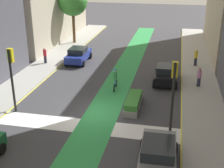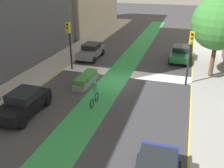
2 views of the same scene
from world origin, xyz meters
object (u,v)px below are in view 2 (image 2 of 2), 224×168
at_px(median_planter, 86,79).
at_px(traffic_signal_near_right, 69,37).
at_px(car_grey_right_near, 91,51).
at_px(cyclist_in_lane, 94,91).
at_px(car_green_left_near, 180,53).
at_px(traffic_signal_near_left, 190,49).
at_px(street_tree_near, 219,23).
at_px(car_black_right_far, 24,103).

bearing_deg(median_planter, traffic_signal_near_right, -45.98).
height_order(car_grey_right_near, cyclist_in_lane, cyclist_in_lane).
distance_m(car_green_left_near, cyclist_in_lane, 12.82).
xyz_separation_m(traffic_signal_near_right, car_green_left_near, (-9.87, -5.86, -2.35)).
xyz_separation_m(car_green_left_near, median_planter, (7.16, 8.68, -0.40)).
xyz_separation_m(traffic_signal_near_left, car_green_left_near, (0.87, -6.53, -2.36)).
bearing_deg(traffic_signal_near_left, street_tree_near, -128.80).
bearing_deg(car_green_left_near, car_black_right_far, 57.44).
relative_size(traffic_signal_near_left, car_grey_right_near, 1.07).
height_order(traffic_signal_near_right, cyclist_in_lane, traffic_signal_near_right).
height_order(car_green_left_near, median_planter, car_green_left_near).
bearing_deg(car_grey_right_near, car_black_right_far, 90.88).
distance_m(car_green_left_near, street_tree_near, 6.37).
distance_m(cyclist_in_lane, median_planter, 3.64).
relative_size(traffic_signal_near_right, car_black_right_far, 1.07).
bearing_deg(traffic_signal_near_left, car_green_left_near, -82.44).
bearing_deg(cyclist_in_lane, car_green_left_near, -114.00).
height_order(car_grey_right_near, car_green_left_near, same).
xyz_separation_m(car_black_right_far, cyclist_in_lane, (-3.95, -2.64, 0.17)).
xyz_separation_m(street_tree_near, median_planter, (10.04, 4.65, -4.40)).
distance_m(cyclist_in_lane, street_tree_near, 11.80).
relative_size(car_grey_right_near, car_black_right_far, 1.00).
bearing_deg(car_black_right_far, cyclist_in_lane, -146.23).
bearing_deg(car_green_left_near, car_grey_right_near, 12.04).
relative_size(traffic_signal_near_right, cyclist_in_lane, 2.43).
relative_size(car_grey_right_near, cyclist_in_lane, 2.28).
bearing_deg(cyclist_in_lane, car_grey_right_near, -66.90).
xyz_separation_m(traffic_signal_near_left, car_black_right_far, (10.03, 7.82, -2.36)).
bearing_deg(traffic_signal_near_right, cyclist_in_lane, 128.58).
height_order(traffic_signal_near_left, car_grey_right_near, traffic_signal_near_left).
distance_m(traffic_signal_near_left, car_grey_right_near, 11.43).
xyz_separation_m(traffic_signal_near_right, car_grey_right_near, (-0.52, -3.87, -2.35)).
distance_m(car_black_right_far, street_tree_near, 16.36).
bearing_deg(street_tree_near, traffic_signal_near_left, 51.20).
bearing_deg(cyclist_in_lane, median_planter, -57.32).
height_order(cyclist_in_lane, median_planter, cyclist_in_lane).
relative_size(car_green_left_near, median_planter, 1.25).
bearing_deg(car_black_right_far, traffic_signal_near_left, -142.08).
relative_size(traffic_signal_near_left, median_planter, 1.33).
height_order(traffic_signal_near_left, street_tree_near, street_tree_near).
bearing_deg(car_grey_right_near, median_planter, 108.21).
bearing_deg(street_tree_near, car_green_left_near, -54.45).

